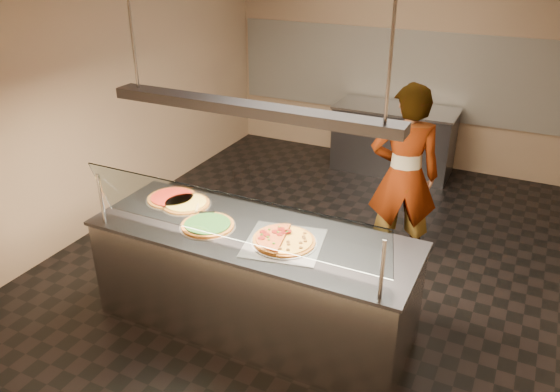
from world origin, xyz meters
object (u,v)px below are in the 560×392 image
at_px(pizza_cheese, 186,203).
at_px(pizza_spatula, 201,210).
at_px(perforated_tray, 284,242).
at_px(half_pizza_sausage, 298,244).
at_px(pizza_tomato, 173,198).
at_px(heat_lamp_housing, 249,109).
at_px(worker, 404,176).
at_px(serving_counter, 254,280).
at_px(half_pizza_pepperoni, 271,236).
at_px(pizza_spinach, 208,225).
at_px(prep_table, 393,139).
at_px(sneeze_guard, 229,218).

bearing_deg(pizza_cheese, pizza_spatula, -20.22).
relative_size(perforated_tray, half_pizza_sausage, 1.32).
bearing_deg(pizza_spatula, pizza_tomato, 162.98).
height_order(pizza_spatula, heat_lamp_housing, heat_lamp_housing).
distance_m(perforated_tray, worker, 1.73).
xyz_separation_m(pizza_cheese, heat_lamp_housing, (0.76, -0.17, 1.01)).
xyz_separation_m(perforated_tray, pizza_tomato, (-1.24, 0.26, 0.01)).
distance_m(serving_counter, pizza_spatula, 0.74).
distance_m(pizza_spatula, worker, 2.04).
height_order(half_pizza_pepperoni, pizza_spatula, half_pizza_pepperoni).
xyz_separation_m(pizza_cheese, pizza_spatula, (0.21, -0.08, 0.01)).
bearing_deg(pizza_spinach, heat_lamp_housing, 12.38).
bearing_deg(worker, half_pizza_pepperoni, 50.29).
height_order(pizza_cheese, pizza_spatula, pizza_spatula).
height_order(perforated_tray, prep_table, perforated_tray).
bearing_deg(pizza_spinach, pizza_cheese, 146.98).
bearing_deg(worker, sneeze_guard, 48.46).
xyz_separation_m(prep_table, heat_lamp_housing, (-0.12, -3.90, 1.48)).
bearing_deg(half_pizza_pepperoni, sneeze_guard, -121.84).
bearing_deg(sneeze_guard, half_pizza_pepperoni, 58.16).
bearing_deg(heat_lamp_housing, prep_table, 88.21).
relative_size(pizza_spinach, pizza_tomato, 1.00).
xyz_separation_m(pizza_spatula, worker, (1.36, 1.52, -0.02)).
relative_size(sneeze_guard, worker, 1.30).
xyz_separation_m(serving_counter, pizza_spinach, (-0.37, -0.08, 0.48)).
bearing_deg(sneeze_guard, half_pizza_sausage, 35.25).
distance_m(sneeze_guard, pizza_cheese, 0.96).
relative_size(serving_counter, pizza_tomato, 5.75).
height_order(prep_table, heat_lamp_housing, heat_lamp_housing).
height_order(serving_counter, worker, worker).
relative_size(half_pizza_pepperoni, pizza_spinach, 1.12).
height_order(pizza_spatula, prep_table, pizza_spatula).
relative_size(half_pizza_pepperoni, worker, 0.28).
bearing_deg(pizza_spatula, prep_table, 80.03).
bearing_deg(sneeze_guard, serving_counter, 90.00).
relative_size(serving_counter, pizza_spinach, 5.77).
bearing_deg(prep_table, pizza_spatula, -99.97).
distance_m(half_pizza_pepperoni, pizza_spinach, 0.56).
xyz_separation_m(sneeze_guard, perforated_tray, (0.30, 0.30, -0.29)).
bearing_deg(pizza_tomato, pizza_spatula, -17.02).
height_order(pizza_cheese, prep_table, pizza_cheese).
relative_size(serving_counter, heat_lamp_housing, 1.16).
xyz_separation_m(serving_counter, worker, (0.82, 1.61, 0.47)).
relative_size(pizza_tomato, worker, 0.25).
relative_size(serving_counter, sneeze_guard, 1.10).
bearing_deg(pizza_tomato, worker, 38.64).
height_order(pizza_cheese, worker, worker).
distance_m(serving_counter, pizza_tomato, 1.07).
height_order(pizza_cheese, heat_lamp_housing, heat_lamp_housing).
bearing_deg(worker, half_pizza_sausage, 57.78).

